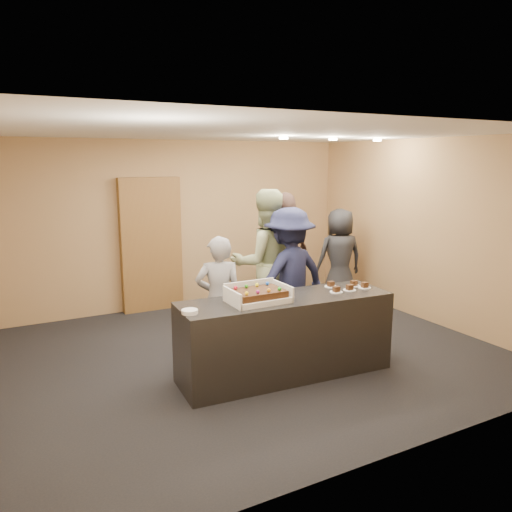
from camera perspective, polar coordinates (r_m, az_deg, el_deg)
name	(u,v)px	position (r m, az deg, el deg)	size (l,w,h in m)	color
room	(247,248)	(5.98, -1.02, 0.95)	(6.04, 6.00, 2.70)	black
serving_counter	(285,336)	(5.65, 3.39, -9.16)	(2.40, 0.70, 0.90)	black
storage_cabinet	(151,245)	(8.08, -11.88, 1.26)	(0.96, 0.15, 2.12)	brown
cake_box	(257,297)	(5.35, 0.13, -4.73)	(0.63, 0.44, 0.19)	white
sheet_cake	(258,293)	(5.31, 0.25, -4.25)	(0.54, 0.37, 0.11)	#311A0B
plate_stack	(190,312)	(4.98, -7.58, -6.32)	(0.16, 0.16, 0.04)	white
slice_a	(336,290)	(5.78, 9.16, -3.89)	(0.15, 0.15, 0.07)	white
slice_b	(331,285)	(6.01, 8.55, -3.29)	(0.15, 0.15, 0.07)	white
slice_c	(350,288)	(5.89, 10.65, -3.66)	(0.15, 0.15, 0.07)	white
slice_d	(354,284)	(6.09, 11.13, -3.18)	(0.15, 0.15, 0.07)	white
slice_e	(365,286)	(6.03, 12.31, -3.37)	(0.15, 0.15, 0.07)	white
person_server_grey	(219,300)	(5.93, -4.25, -4.99)	(0.56, 0.37, 1.53)	#95969A
person_sage_man	(265,263)	(6.79, 1.06, -0.81)	(0.98, 0.76, 2.01)	#A3AE7C
person_navy_man	(289,276)	(6.54, 3.79, -2.28)	(1.16, 0.66, 1.79)	#1D2142
person_brown_extra	(286,256)	(7.52, 3.49, -0.02)	(1.13, 0.47, 1.92)	brown
person_dark_suit	(339,258)	(8.29, 9.51, -0.19)	(0.79, 0.51, 1.62)	#222326
ceiling_spotlights	(333,139)	(7.17, 8.79, 13.08)	(1.72, 0.12, 0.03)	#FFEAC6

